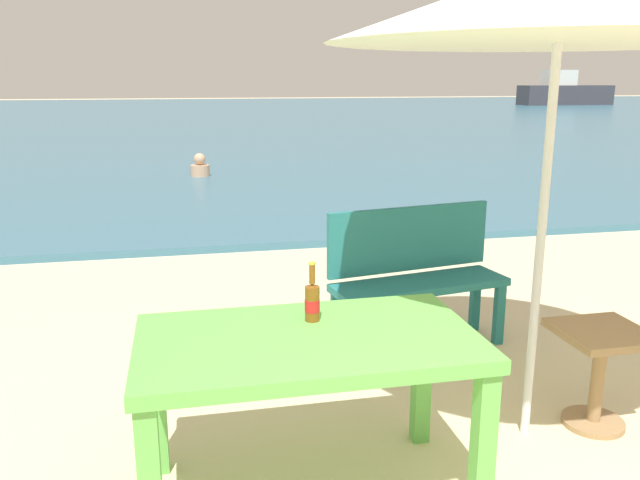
{
  "coord_description": "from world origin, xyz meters",
  "views": [
    {
      "loc": [
        -1.51,
        -1.64,
        1.79
      ],
      "look_at": [
        -0.52,
        3.0,
        0.6
      ],
      "focal_mm": 36.39,
      "sensor_mm": 36.0,
      "label": 1
    }
  ],
  "objects_px": {
    "swimmer_person": "(200,167)",
    "boat_tanker": "(564,92)",
    "beer_bottle_amber": "(312,300)",
    "bench_teal_center": "(415,269)",
    "patio_umbrella": "(561,1)",
    "side_table_wood": "(599,363)",
    "picnic_table_green": "(308,360)"
  },
  "relations": [
    {
      "from": "picnic_table_green",
      "to": "beer_bottle_amber",
      "type": "height_order",
      "value": "beer_bottle_amber"
    },
    {
      "from": "patio_umbrella",
      "to": "side_table_wood",
      "type": "xyz_separation_m",
      "value": [
        0.4,
        -0.0,
        -1.76
      ]
    },
    {
      "from": "boat_tanker",
      "to": "swimmer_person",
      "type": "bearing_deg",
      "value": -131.75
    },
    {
      "from": "swimmer_person",
      "to": "boat_tanker",
      "type": "distance_m",
      "value": 36.51
    },
    {
      "from": "side_table_wood",
      "to": "swimmer_person",
      "type": "xyz_separation_m",
      "value": [
        -1.75,
        9.01,
        -0.11
      ]
    },
    {
      "from": "beer_bottle_amber",
      "to": "bench_teal_center",
      "type": "distance_m",
      "value": 1.69
    },
    {
      "from": "picnic_table_green",
      "to": "boat_tanker",
      "type": "xyz_separation_m",
      "value": [
        24.15,
        36.53,
        0.22
      ]
    },
    {
      "from": "swimmer_person",
      "to": "patio_umbrella",
      "type": "bearing_deg",
      "value": -81.43
    },
    {
      "from": "side_table_wood",
      "to": "bench_teal_center",
      "type": "height_order",
      "value": "bench_teal_center"
    },
    {
      "from": "boat_tanker",
      "to": "side_table_wood",
      "type": "bearing_deg",
      "value": -121.89
    },
    {
      "from": "bench_teal_center",
      "to": "swimmer_person",
      "type": "height_order",
      "value": "bench_teal_center"
    },
    {
      "from": "picnic_table_green",
      "to": "beer_bottle_amber",
      "type": "relative_size",
      "value": 5.28
    },
    {
      "from": "patio_umbrella",
      "to": "boat_tanker",
      "type": "bearing_deg",
      "value": 57.66
    },
    {
      "from": "picnic_table_green",
      "to": "swimmer_person",
      "type": "relative_size",
      "value": 3.41
    },
    {
      "from": "beer_bottle_amber",
      "to": "bench_teal_center",
      "type": "height_order",
      "value": "beer_bottle_amber"
    },
    {
      "from": "side_table_wood",
      "to": "bench_teal_center",
      "type": "distance_m",
      "value": 1.36
    },
    {
      "from": "beer_bottle_amber",
      "to": "side_table_wood",
      "type": "relative_size",
      "value": 0.49
    },
    {
      "from": "side_table_wood",
      "to": "swimmer_person",
      "type": "height_order",
      "value": "side_table_wood"
    },
    {
      "from": "picnic_table_green",
      "to": "boat_tanker",
      "type": "relative_size",
      "value": 0.23
    },
    {
      "from": "patio_umbrella",
      "to": "side_table_wood",
      "type": "bearing_deg",
      "value": -0.33
    },
    {
      "from": "side_table_wood",
      "to": "bench_teal_center",
      "type": "relative_size",
      "value": 0.43
    },
    {
      "from": "beer_bottle_amber",
      "to": "boat_tanker",
      "type": "relative_size",
      "value": 0.04
    },
    {
      "from": "side_table_wood",
      "to": "boat_tanker",
      "type": "bearing_deg",
      "value": 58.11
    },
    {
      "from": "side_table_wood",
      "to": "bench_teal_center",
      "type": "bearing_deg",
      "value": 114.84
    },
    {
      "from": "side_table_wood",
      "to": "bench_teal_center",
      "type": "xyz_separation_m",
      "value": [
        -0.57,
        1.22,
        0.19
      ]
    },
    {
      "from": "swimmer_person",
      "to": "boat_tanker",
      "type": "relative_size",
      "value": 0.07
    },
    {
      "from": "picnic_table_green",
      "to": "patio_umbrella",
      "type": "bearing_deg",
      "value": 13.45
    },
    {
      "from": "swimmer_person",
      "to": "boat_tanker",
      "type": "height_order",
      "value": "boat_tanker"
    },
    {
      "from": "patio_umbrella",
      "to": "picnic_table_green",
      "type": "bearing_deg",
      "value": -166.55
    },
    {
      "from": "beer_bottle_amber",
      "to": "bench_teal_center",
      "type": "relative_size",
      "value": 0.21
    },
    {
      "from": "beer_bottle_amber",
      "to": "patio_umbrella",
      "type": "xyz_separation_m",
      "value": [
        1.15,
        0.12,
        1.26
      ]
    },
    {
      "from": "bench_teal_center",
      "to": "boat_tanker",
      "type": "relative_size",
      "value": 0.2
    }
  ]
}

